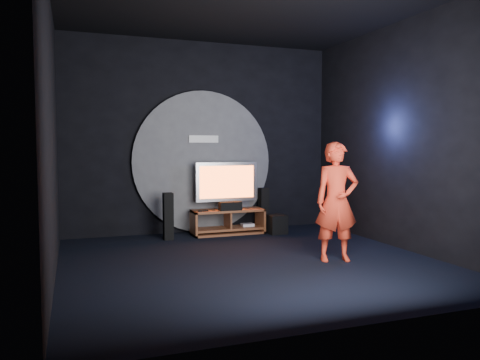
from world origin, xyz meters
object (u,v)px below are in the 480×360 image
at_px(tower_speaker_right, 264,209).
at_px(media_console, 228,223).
at_px(tower_speaker_left, 168,216).
at_px(subwoofer, 277,224).
at_px(player, 337,202).
at_px(tv, 227,183).

bearing_deg(tower_speaker_right, media_console, -166.23).
xyz_separation_m(tower_speaker_left, subwoofer, (1.96, -0.13, -0.23)).
xyz_separation_m(tower_speaker_right, player, (0.01, -2.59, 0.42)).
height_order(tower_speaker_right, subwoofer, tower_speaker_right).
bearing_deg(player, tower_speaker_right, 103.46).
xyz_separation_m(tower_speaker_left, player, (1.90, -2.26, 0.42)).
height_order(media_console, subwoofer, media_console).
height_order(media_console, player, player).
bearing_deg(subwoofer, tower_speaker_right, 98.61).
height_order(media_console, tv, tv).
distance_m(tower_speaker_left, subwoofer, 1.98).
relative_size(tv, tower_speaker_left, 1.44).
height_order(tv, subwoofer, tv).
xyz_separation_m(media_console, tower_speaker_left, (-1.12, -0.15, 0.20)).
relative_size(subwoofer, player, 0.21).
bearing_deg(subwoofer, tv, 158.18).
height_order(tower_speaker_left, tower_speaker_right, same).
xyz_separation_m(media_console, tower_speaker_right, (0.77, 0.19, 0.20)).
relative_size(media_console, tower_speaker_right, 1.64).
bearing_deg(media_console, tower_speaker_left, -172.61).
height_order(tv, tower_speaker_left, tv).
xyz_separation_m(media_console, player, (0.78, -2.40, 0.63)).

